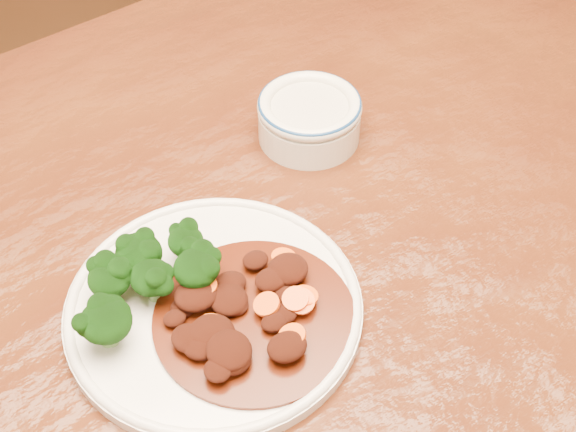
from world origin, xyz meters
TOP-DOWN VIEW (x-y plane):
  - dining_table at (0.00, 0.00)m, footprint 1.61×1.09m
  - dinner_plate at (-0.11, -0.09)m, footprint 0.28×0.28m
  - broccoli_florets at (-0.16, -0.05)m, footprint 0.14×0.10m
  - mince_stew at (-0.09, -0.12)m, footprint 0.19×0.19m
  - dip_bowl at (0.10, 0.09)m, footprint 0.12×0.12m

SIDE VIEW (x-z plane):
  - dining_table at x=0.00m, z-range 0.30..1.05m
  - dinner_plate at x=-0.11m, z-range 0.75..0.77m
  - mince_stew at x=-0.09m, z-range 0.76..0.79m
  - dip_bowl at x=0.10m, z-range 0.75..0.81m
  - broccoli_florets at x=-0.16m, z-range 0.77..0.82m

